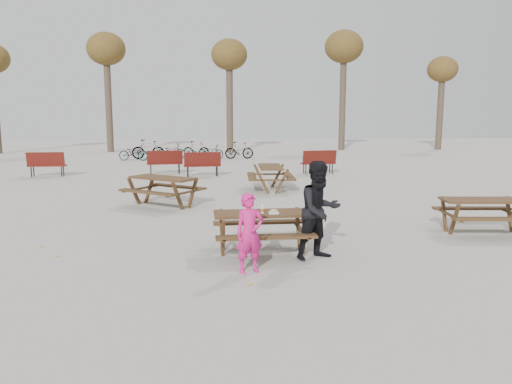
{
  "coord_description": "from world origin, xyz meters",
  "views": [
    {
      "loc": [
        -1.18,
        -9.07,
        2.62
      ],
      "look_at": [
        0.0,
        1.0,
        1.0
      ],
      "focal_mm": 35.0,
      "sensor_mm": 36.0,
      "label": 1
    }
  ],
  "objects": [
    {
      "name": "ground",
      "position": [
        0.0,
        0.0,
        0.0
      ],
      "size": [
        80.0,
        80.0,
        0.0
      ],
      "primitive_type": "plane",
      "color": "gray",
      "rests_on": "ground"
    },
    {
      "name": "picnic_table_north",
      "position": [
        -2.17,
        5.03,
        0.41
      ],
      "size": [
        2.47,
        2.4,
        0.83
      ],
      "primitive_type": null,
      "rotation": [
        0.0,
        0.0,
        -0.66
      ],
      "color": "#3A2215",
      "rests_on": "ground"
    },
    {
      "name": "bicycle_row",
      "position": [
        -2.19,
        19.75,
        0.47
      ],
      "size": [
        7.55,
        2.61,
        1.11
      ],
      "color": "black",
      "rests_on": "ground"
    },
    {
      "name": "soda_bottle",
      "position": [
        -0.01,
        -0.09,
        0.85
      ],
      "size": [
        0.07,
        0.07,
        0.17
      ],
      "color": "silver",
      "rests_on": "main_picnic_table"
    },
    {
      "name": "food_tray",
      "position": [
        0.19,
        -0.17,
        0.79
      ],
      "size": [
        0.18,
        0.11,
        0.03
      ],
      "primitive_type": "cube",
      "color": "silver",
      "rests_on": "main_picnic_table"
    },
    {
      "name": "picnic_table_far",
      "position": [
        1.28,
        7.63,
        0.41
      ],
      "size": [
        1.67,
        2.02,
        0.82
      ],
      "primitive_type": null,
      "rotation": [
        0.0,
        0.0,
        1.5
      ],
      "color": "#3A2215",
      "rests_on": "ground"
    },
    {
      "name": "child",
      "position": [
        -0.36,
        -1.15,
        0.66
      ],
      "size": [
        0.55,
        0.43,
        1.32
      ],
      "primitive_type": "imported",
      "rotation": [
        0.0,
        0.0,
        0.27
      ],
      "color": "#D51A73",
      "rests_on": "ground"
    },
    {
      "name": "tree_row",
      "position": [
        0.9,
        25.15,
        6.19
      ],
      "size": [
        32.17,
        3.52,
        8.26
      ],
      "color": "#382B21",
      "rests_on": "ground"
    },
    {
      "name": "picnic_table_east",
      "position": [
        5.0,
        0.97,
        0.38
      ],
      "size": [
        1.91,
        1.61,
        0.76
      ],
      "primitive_type": null,
      "rotation": [
        0.0,
        0.0,
        -0.12
      ],
      "color": "#3A2215",
      "rests_on": "ground"
    },
    {
      "name": "adult",
      "position": [
        0.97,
        -0.51,
        0.89
      ],
      "size": [
        1.06,
        0.95,
        1.78
      ],
      "primitive_type": "imported",
      "rotation": [
        0.0,
        0.0,
        0.4
      ],
      "color": "black",
      "rests_on": "ground"
    },
    {
      "name": "bread_roll",
      "position": [
        0.19,
        -0.17,
        0.83
      ],
      "size": [
        0.14,
        0.06,
        0.05
      ],
      "primitive_type": "ellipsoid",
      "color": "tan",
      "rests_on": "food_tray"
    },
    {
      "name": "main_picnic_table",
      "position": [
        0.0,
        0.0,
        0.59
      ],
      "size": [
        1.8,
        1.45,
        0.78
      ],
      "color": "#3A2215",
      "rests_on": "ground"
    },
    {
      "name": "park_bench_row",
      "position": [
        -1.74,
        12.1,
        0.52
      ],
      "size": [
        12.94,
        1.71,
        1.03
      ],
      "color": "maroon",
      "rests_on": "ground"
    },
    {
      "name": "fallen_leaves",
      "position": [
        0.5,
        2.5,
        0.0
      ],
      "size": [
        11.0,
        11.0,
        0.01
      ],
      "primitive_type": null,
      "color": "gold",
      "rests_on": "ground"
    }
  ]
}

